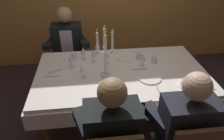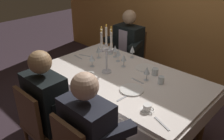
% 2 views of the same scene
% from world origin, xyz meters
% --- Properties ---
extents(ground_plane, '(12.00, 12.00, 0.00)m').
position_xyz_m(ground_plane, '(0.00, 0.00, 0.00)').
color(ground_plane, '#372830').
extents(dining_table, '(1.94, 1.14, 0.74)m').
position_xyz_m(dining_table, '(0.00, 0.00, 0.62)').
color(dining_table, white).
rests_on(dining_table, ground_plane).
extents(candelabra, '(0.19, 0.19, 0.57)m').
position_xyz_m(candelabra, '(-0.19, -0.07, 1.01)').
color(candelabra, silver).
rests_on(candelabra, dining_table).
extents(dinner_plate_0, '(0.25, 0.25, 0.01)m').
position_xyz_m(dinner_plate_0, '(0.28, -0.18, 0.75)').
color(dinner_plate_0, white).
rests_on(dinner_plate_0, dining_table).
extents(dinner_plate_1, '(0.23, 0.23, 0.01)m').
position_xyz_m(dinner_plate_1, '(0.08, 0.32, 0.75)').
color(dinner_plate_1, white).
rests_on(dinner_plate_1, dining_table).
extents(wine_glass_0, '(0.07, 0.07, 0.16)m').
position_xyz_m(wine_glass_0, '(0.26, 0.09, 0.85)').
color(wine_glass_0, silver).
rests_on(wine_glass_0, dining_table).
extents(wine_glass_1, '(0.07, 0.07, 0.16)m').
position_xyz_m(wine_glass_1, '(-0.56, 0.15, 0.85)').
color(wine_glass_1, silver).
rests_on(wine_glass_1, dining_table).
extents(wine_glass_2, '(0.07, 0.07, 0.16)m').
position_xyz_m(wine_glass_2, '(-0.42, 0.32, 0.85)').
color(wine_glass_2, silver).
rests_on(wine_glass_2, dining_table).
extents(wine_glass_3, '(0.07, 0.07, 0.16)m').
position_xyz_m(wine_glass_3, '(-0.15, 0.18, 0.86)').
color(wine_glass_3, silver).
rests_on(wine_glass_3, dining_table).
extents(wine_glass_4, '(0.07, 0.07, 0.16)m').
position_xyz_m(wine_glass_4, '(-0.24, 0.46, 0.85)').
color(wine_glass_4, silver).
rests_on(wine_glass_4, dining_table).
extents(wine_glass_5, '(0.07, 0.07, 0.16)m').
position_xyz_m(wine_glass_5, '(-0.30, 0.25, 0.85)').
color(wine_glass_5, silver).
rests_on(wine_glass_5, dining_table).
extents(wine_glass_6, '(0.07, 0.07, 0.16)m').
position_xyz_m(wine_glass_6, '(-0.43, -0.08, 0.86)').
color(wine_glass_6, silver).
rests_on(wine_glass_6, dining_table).
extents(water_tumbler_0, '(0.06, 0.06, 0.08)m').
position_xyz_m(water_tumbler_0, '(0.42, 0.13, 0.78)').
color(water_tumbler_0, silver).
rests_on(water_tumbler_0, dining_table).
extents(water_tumbler_1, '(0.07, 0.07, 0.08)m').
position_xyz_m(water_tumbler_1, '(-0.53, 0.36, 0.78)').
color(water_tumbler_1, silver).
rests_on(water_tumbler_1, dining_table).
extents(water_tumbler_2, '(0.07, 0.07, 0.08)m').
position_xyz_m(water_tumbler_2, '(0.26, 0.26, 0.78)').
color(water_tumbler_2, silver).
rests_on(water_tumbler_2, dining_table).
extents(coffee_cup_0, '(0.13, 0.12, 0.06)m').
position_xyz_m(coffee_cup_0, '(0.59, -0.35, 0.77)').
color(coffee_cup_0, white).
rests_on(coffee_cup_0, dining_table).
extents(coffee_cup_1, '(0.13, 0.12, 0.06)m').
position_xyz_m(coffee_cup_1, '(-0.22, -0.29, 0.77)').
color(coffee_cup_1, white).
rests_on(coffee_cup_1, dining_table).
extents(fork_0, '(0.17, 0.03, 0.01)m').
position_xyz_m(fork_0, '(-0.76, -0.03, 0.74)').
color(fork_0, '#B7B7BC').
rests_on(fork_0, dining_table).
extents(fork_1, '(0.03, 0.17, 0.01)m').
position_xyz_m(fork_1, '(0.31, -0.35, 0.74)').
color(fork_1, '#B7B7BC').
rests_on(fork_1, dining_table).
extents(knife_2, '(0.18, 0.08, 0.01)m').
position_xyz_m(knife_2, '(0.79, -0.42, 0.74)').
color(knife_2, '#B7B7BC').
rests_on(knife_2, dining_table).
extents(spoon_3, '(0.17, 0.07, 0.01)m').
position_xyz_m(spoon_3, '(-0.74, 0.07, 0.74)').
color(spoon_3, '#B7B7BC').
rests_on(spoon_3, dining_table).
extents(fork_4, '(0.17, 0.03, 0.01)m').
position_xyz_m(fork_4, '(0.20, 0.01, 0.74)').
color(fork_4, '#B7B7BC').
rests_on(fork_4, dining_table).
extents(seated_diner_0, '(0.63, 0.48, 1.24)m').
position_xyz_m(seated_diner_0, '(-0.65, 0.89, 0.74)').
color(seated_diner_0, brown).
rests_on(seated_diner_0, ground_plane).
extents(seated_diner_1, '(0.63, 0.48, 1.24)m').
position_xyz_m(seated_diner_1, '(-0.21, -0.89, 0.74)').
color(seated_diner_1, brown).
rests_on(seated_diner_1, ground_plane).
extents(seated_diner_2, '(0.63, 0.48, 1.24)m').
position_xyz_m(seated_diner_2, '(0.39, -0.89, 0.74)').
color(seated_diner_2, brown).
rests_on(seated_diner_2, ground_plane).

